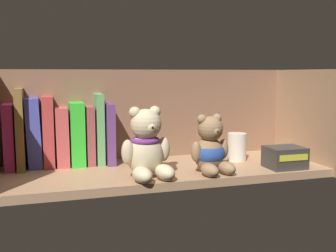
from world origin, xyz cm
name	(u,v)px	position (x,y,z in cm)	size (l,w,h in cm)	color
shelf_board	(165,172)	(0.00, 0.00, 1.00)	(79.65, 27.13, 2.00)	#A87F5B
shelf_back_panel	(151,117)	(0.00, 14.17, 13.34)	(82.05, 1.20, 26.68)	brown
shelf_side_panel_right	(305,118)	(40.62, 0.00, 13.34)	(1.60, 29.53, 26.68)	#A87F5B
book_0	(10,136)	(-37.09, 11.38, 10.13)	(2.47, 11.91, 16.26)	#B22A6B
book_1	(21,128)	(-34.47, 11.38, 12.00)	(1.91, 13.47, 19.99)	brown
book_2	(34,132)	(-31.38, 11.38, 10.76)	(3.38, 9.65, 17.52)	#4448A8
book_3	(48,131)	(-27.90, 11.38, 10.98)	(2.70, 10.34, 17.95)	#BB3B3B
book_4	(62,136)	(-24.55, 11.38, 9.53)	(3.12, 10.40, 15.05)	#CE5050
book_5	(77,133)	(-20.77, 11.38, 10.14)	(3.55, 11.08, 16.27)	green
book_6	(89,135)	(-17.53, 11.38, 9.61)	(2.06, 10.37, 15.22)	#954747
book_7	(98,128)	(-15.08, 11.38, 11.23)	(1.98, 10.60, 18.45)	#63A661
book_8	(108,133)	(-12.58, 11.38, 9.94)	(2.14, 12.97, 15.87)	#643A78
teddy_bear_larger	(147,148)	(-6.71, -7.85, 8.96)	(12.08, 12.52, 16.30)	beige
teddy_bear_smaller	(210,150)	(9.02, -7.57, 7.53)	(10.43, 11.13, 14.07)	#93704C
pillar_candle	(237,147)	(21.23, 2.69, 5.75)	(5.11, 5.11, 7.49)	silver
small_product_box	(285,157)	(28.84, -8.79, 4.68)	(9.21, 7.65, 5.35)	#38332D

